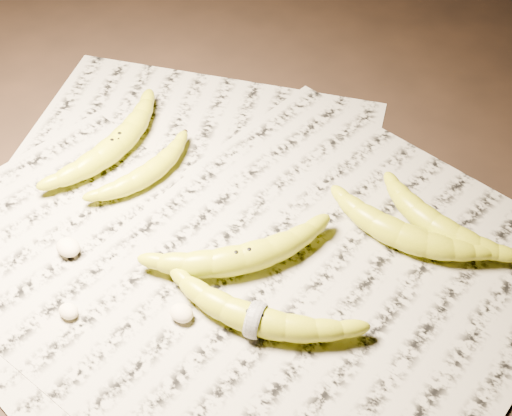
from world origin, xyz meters
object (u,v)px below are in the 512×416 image
Objects in this scene: banana_upper_a at (401,233)px; banana_upper_b at (435,224)px; banana_taped at (256,318)px; banana_left_a at (116,143)px; banana_center at (242,257)px; banana_left_b at (148,172)px.

banana_upper_a is 1.10× the size of banana_upper_b.
banana_upper_a reaches higher than banana_taped.
banana_taped is 1.23× the size of banana_upper_b.
banana_taped is 0.24m from banana_upper_a.
banana_left_a reaches higher than banana_upper_b.
banana_center reaches higher than banana_taped.
banana_left_a is 0.45m from banana_upper_a.
banana_left_a is 0.08m from banana_left_b.
banana_center is at bearing -121.69° from banana_upper_b.
banana_left_b is at bearing -168.59° from banana_upper_a.
banana_center is (0.29, -0.06, 0.00)m from banana_left_a.
banana_left_a is 0.49m from banana_upper_b.
banana_upper_a reaches higher than banana_upper_b.
banana_center is 1.21× the size of banana_upper_b.
banana_left_a is 1.00× the size of banana_center.
banana_taped is at bearing -95.50° from banana_center.
banana_center reaches higher than banana_upper_b.
banana_upper_b is at bearing 52.17° from banana_taped.
banana_left_b is at bearing 114.69° from banana_center.
banana_left_a is at bearing 87.52° from banana_left_b.
banana_left_a is 1.36× the size of banana_left_b.
banana_left_b is 0.82× the size of banana_upper_a.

